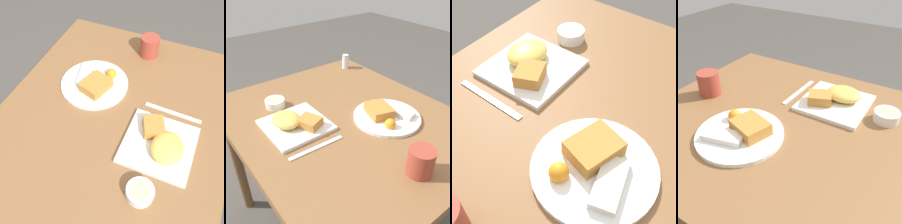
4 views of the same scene
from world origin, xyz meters
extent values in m
cube|color=brown|center=(0.00, 0.00, 0.72)|extent=(1.05, 0.86, 0.04)
cylinder|color=brown|center=(0.46, -0.37, 0.35)|extent=(0.05, 0.05, 0.71)
cube|color=white|center=(-0.07, -0.19, 0.75)|extent=(0.24, 0.24, 0.01)
ellipsoid|color=#E5BC51|center=(-0.09, -0.22, 0.78)|extent=(0.13, 0.11, 0.04)
cube|color=#B77A33|center=(-0.02, -0.16, 0.77)|extent=(0.11, 0.10, 0.04)
cylinder|color=white|center=(0.11, 0.14, 0.75)|extent=(0.28, 0.28, 0.01)
cube|color=#B77A33|center=(0.08, 0.12, 0.78)|extent=(0.13, 0.12, 0.04)
cube|color=silver|center=(0.13, 0.19, 0.77)|extent=(0.14, 0.08, 0.02)
sphere|color=orange|center=(0.17, 0.09, 0.77)|extent=(0.04, 0.04, 0.04)
cylinder|color=white|center=(-0.26, -0.19, 0.76)|extent=(0.09, 0.09, 0.04)
cylinder|color=beige|center=(-0.26, -0.19, 0.78)|extent=(0.07, 0.07, 0.00)
cube|color=silver|center=(0.09, -0.20, 0.74)|extent=(0.02, 0.22, 0.00)
cylinder|color=#9E3D2D|center=(0.39, -0.01, 0.79)|extent=(0.08, 0.08, 0.09)
camera|label=1|loc=(-0.57, -0.23, 1.53)|focal=42.00mm
camera|label=2|loc=(0.71, -0.58, 1.36)|focal=42.00mm
camera|label=3|loc=(0.44, 0.30, 1.33)|focal=50.00mm
camera|label=4|loc=(-0.36, 0.60, 1.27)|focal=42.00mm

